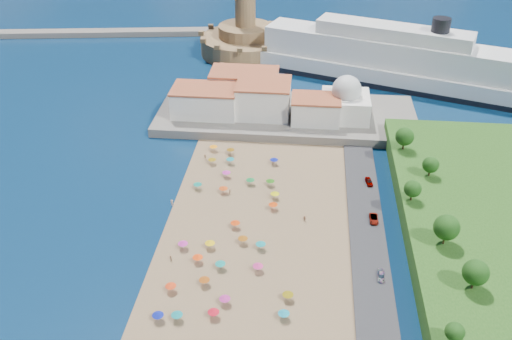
# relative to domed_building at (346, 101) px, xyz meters

# --- Properties ---
(ground) EXTENTS (700.00, 700.00, 0.00)m
(ground) POSITION_rel_domed_building_xyz_m (-30.00, -71.00, -8.97)
(ground) COLOR #071938
(ground) RESTS_ON ground
(terrace) EXTENTS (90.00, 36.00, 3.00)m
(terrace) POSITION_rel_domed_building_xyz_m (-20.00, 2.00, -7.47)
(terrace) COLOR #59544C
(terrace) RESTS_ON ground
(jetty) EXTENTS (18.00, 70.00, 2.40)m
(jetty) POSITION_rel_domed_building_xyz_m (-42.00, 37.00, -7.77)
(jetty) COLOR #59544C
(jetty) RESTS_ON ground
(breakwater) EXTENTS (199.03, 34.77, 2.60)m
(breakwater) POSITION_rel_domed_building_xyz_m (-140.00, 82.00, -7.67)
(breakwater) COLOR #59544C
(breakwater) RESTS_ON ground
(waterfront_buildings) EXTENTS (57.00, 29.00, 11.00)m
(waterfront_buildings) POSITION_rel_domed_building_xyz_m (-33.05, 2.64, -1.10)
(waterfront_buildings) COLOR silver
(waterfront_buildings) RESTS_ON terrace
(domed_building) EXTENTS (16.00, 16.00, 15.00)m
(domed_building) POSITION_rel_domed_building_xyz_m (0.00, 0.00, 0.00)
(domed_building) COLOR silver
(domed_building) RESTS_ON terrace
(fortress) EXTENTS (40.00, 40.00, 32.40)m
(fortress) POSITION_rel_domed_building_xyz_m (-42.00, 67.00, -2.29)
(fortress) COLOR #94764A
(fortress) RESTS_ON ground
(cruise_ship) EXTENTS (127.98, 61.17, 28.16)m
(cruise_ship) POSITION_rel_domed_building_xyz_m (18.91, 40.22, -0.64)
(cruise_ship) COLOR black
(cruise_ship) RESTS_ON ground
(beach_parasols) EXTENTS (32.17, 113.60, 2.20)m
(beach_parasols) POSITION_rel_domed_building_xyz_m (-30.64, -79.45, -6.83)
(beach_parasols) COLOR gray
(beach_parasols) RESTS_ON beach
(beachgoers) EXTENTS (38.20, 98.39, 1.84)m
(beachgoers) POSITION_rel_domed_building_xyz_m (-33.77, -63.68, -7.86)
(beachgoers) COLOR tan
(beachgoers) RESTS_ON beach
(parked_cars) EXTENTS (2.36, 44.39, 1.45)m
(parked_cars) POSITION_rel_domed_building_xyz_m (6.00, -56.08, -7.60)
(parked_cars) COLOR gray
(parked_cars) RESTS_ON promenade
(hillside_trees) EXTENTS (13.54, 111.21, 7.72)m
(hillside_trees) POSITION_rel_domed_building_xyz_m (19.33, -75.75, 1.09)
(hillside_trees) COLOR #382314
(hillside_trees) RESTS_ON hillside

